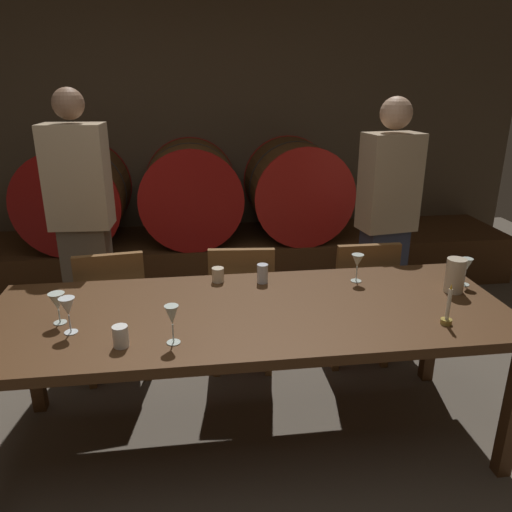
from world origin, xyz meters
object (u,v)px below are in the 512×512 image
at_px(chair_right, 360,296).
at_px(guest_right, 386,219).
at_px(wine_glass_far_left, 58,302).
at_px(wine_glass_right, 358,262).
at_px(wine_glass_far_right, 467,266).
at_px(wine_glass_left, 68,308).
at_px(wine_glass_center, 172,317).
at_px(chair_center, 242,301).
at_px(wine_barrel_left, 76,195).
at_px(cup_right, 263,274).
at_px(candle_center, 448,313).
at_px(pitcher, 455,275).
at_px(guest_left, 84,228).
at_px(chair_left, 114,308).
at_px(wine_barrel_right, 296,189).
at_px(cup_center, 218,275).
at_px(cup_left, 121,336).
at_px(dining_table, 250,321).
at_px(wine_barrel_center, 192,192).

xyz_separation_m(chair_right, guest_right, (0.30, 0.40, 0.40)).
height_order(wine_glass_far_left, wine_glass_right, wine_glass_right).
relative_size(wine_glass_far_left, wine_glass_far_right, 0.98).
bearing_deg(wine_glass_left, wine_glass_center, -18.49).
distance_m(chair_center, guest_right, 1.22).
distance_m(wine_glass_far_left, wine_glass_far_right, 2.10).
bearing_deg(wine_barrel_left, cup_right, -54.43).
relative_size(candle_center, pitcher, 1.09).
relative_size(chair_right, guest_left, 0.49).
xyz_separation_m(chair_left, wine_glass_left, (-0.05, -0.84, 0.41)).
relative_size(candle_center, wine_glass_center, 1.14).
relative_size(wine_barrel_right, chair_center, 1.00).
relative_size(cup_center, cup_right, 0.75).
xyz_separation_m(pitcher, cup_left, (-1.68, -0.35, -0.04)).
relative_size(wine_glass_center, cup_center, 2.19).
xyz_separation_m(chair_left, candle_center, (1.65, -0.98, 0.34)).
bearing_deg(dining_table, wine_glass_center, -142.61).
xyz_separation_m(wine_barrel_right, pitcher, (0.40, -2.18, -0.01)).
relative_size(wine_barrel_center, wine_glass_far_right, 5.69).
xyz_separation_m(guest_left, cup_right, (1.08, -0.72, -0.09)).
bearing_deg(wine_barrel_right, chair_right, -85.98).
relative_size(chair_center, chair_right, 1.00).
xyz_separation_m(chair_right, wine_glass_center, (-1.18, -0.96, 0.41)).
height_order(guest_right, wine_glass_center, guest_right).
xyz_separation_m(wine_barrel_left, wine_barrel_center, (1.01, 0.00, 0.00)).
distance_m(wine_glass_center, wine_glass_far_right, 1.62).
distance_m(wine_barrel_center, pitcher, 2.56).
distance_m(chair_left, wine_glass_far_right, 2.09).
height_order(guest_left, cup_center, guest_left).
distance_m(wine_barrel_right, chair_center, 1.73).
height_order(wine_glass_far_left, cup_right, wine_glass_far_left).
bearing_deg(wine_glass_center, wine_barrel_right, 67.14).
xyz_separation_m(dining_table, guest_right, (1.12, 1.08, 0.19)).
distance_m(cup_left, cup_center, 0.79).
bearing_deg(guest_right, candle_center, 71.50).
height_order(guest_left, candle_center, guest_left).
distance_m(wine_barrel_left, wine_glass_right, 2.74).
relative_size(wine_barrel_center, guest_left, 0.49).
relative_size(wine_glass_far_right, cup_left, 1.63).
distance_m(chair_right, guest_left, 1.87).
bearing_deg(wine_barrel_center, wine_glass_left, -103.32).
distance_m(chair_right, wine_glass_right, 0.60).
distance_m(wine_barrel_center, wine_glass_far_left, 2.36).
relative_size(pitcher, wine_glass_center, 1.05).
relative_size(candle_center, cup_center, 2.50).
height_order(chair_center, wine_glass_center, wine_glass_center).
xyz_separation_m(chair_left, cup_right, (0.88, -0.38, 0.34)).
distance_m(wine_barrel_left, cup_right, 2.36).
distance_m(wine_glass_far_left, cup_right, 1.06).
relative_size(wine_barrel_left, candle_center, 4.37).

